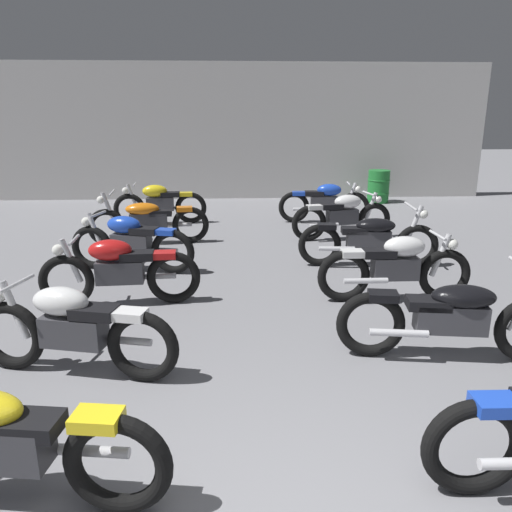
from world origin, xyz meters
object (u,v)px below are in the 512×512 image
at_px(motorcycle_left_row_2, 119,270).
at_px(motorcycle_left_row_3, 131,242).
at_px(oil_drum, 378,186).
at_px(motorcycle_right_row_3, 369,238).
at_px(motorcycle_left_row_5, 160,203).
at_px(motorcycle_right_row_2, 396,266).
at_px(motorcycle_right_row_4, 343,215).
at_px(motorcycle_left_row_4, 148,220).
at_px(motorcycle_left_row_1, 73,328).
at_px(motorcycle_right_row_5, 325,202).
at_px(motorcycle_right_row_1, 452,316).

bearing_deg(motorcycle_left_row_2, motorcycle_left_row_3, 94.76).
bearing_deg(motorcycle_left_row_2, oil_drum, 53.19).
distance_m(motorcycle_right_row_3, oil_drum, 5.96).
relative_size(motorcycle_left_row_2, motorcycle_left_row_5, 1.00).
height_order(motorcycle_left_row_2, motorcycle_right_row_3, motorcycle_right_row_3).
xyz_separation_m(motorcycle_right_row_2, motorcycle_right_row_4, (0.04, 3.24, 0.00)).
bearing_deg(motorcycle_left_row_4, motorcycle_left_row_3, -90.44).
bearing_deg(motorcycle_left_row_1, motorcycle_right_row_2, 25.84).
relative_size(motorcycle_right_row_3, oil_drum, 2.55).
bearing_deg(motorcycle_left_row_4, oil_drum, 37.06).
bearing_deg(motorcycle_left_row_4, motorcycle_right_row_5, 25.14).
xyz_separation_m(motorcycle_left_row_1, motorcycle_left_row_3, (-0.06, 3.15, 0.00)).
relative_size(motorcycle_right_row_2, motorcycle_right_row_5, 1.00).
bearing_deg(motorcycle_right_row_5, motorcycle_right_row_3, -88.28).
xyz_separation_m(motorcycle_right_row_2, motorcycle_right_row_3, (0.07, 1.48, -0.01)).
relative_size(motorcycle_left_row_5, motorcycle_right_row_2, 1.00).
relative_size(motorcycle_right_row_1, motorcycle_right_row_5, 1.10).
relative_size(motorcycle_right_row_3, motorcycle_right_row_4, 1.11).
relative_size(motorcycle_left_row_3, motorcycle_left_row_5, 0.98).
bearing_deg(motorcycle_right_row_5, motorcycle_left_row_1, -118.52).
xyz_separation_m(motorcycle_left_row_2, motorcycle_left_row_4, (-0.11, 3.02, -0.01)).
bearing_deg(motorcycle_left_row_2, motorcycle_right_row_3, 22.27).
xyz_separation_m(motorcycle_right_row_2, oil_drum, (1.87, 7.16, -0.03)).
xyz_separation_m(motorcycle_left_row_2, motorcycle_right_row_2, (3.46, -0.04, 0.00)).
bearing_deg(motorcycle_left_row_3, motorcycle_right_row_5, 42.62).
relative_size(motorcycle_left_row_4, oil_drum, 2.55).
xyz_separation_m(motorcycle_right_row_3, motorcycle_right_row_5, (-0.10, 3.23, 0.01)).
relative_size(motorcycle_left_row_1, motorcycle_left_row_4, 0.89).
bearing_deg(motorcycle_right_row_1, motorcycle_left_row_2, 154.90).
relative_size(motorcycle_left_row_2, motorcycle_left_row_4, 0.91).
relative_size(motorcycle_left_row_2, motorcycle_right_row_4, 1.01).
xyz_separation_m(motorcycle_left_row_3, motorcycle_left_row_4, (0.01, 1.61, -0.01)).
distance_m(motorcycle_left_row_4, motorcycle_left_row_5, 1.72).
bearing_deg(motorcycle_left_row_3, motorcycle_right_row_1, -40.18).
bearing_deg(motorcycle_right_row_1, oil_drum, 78.12).
bearing_deg(motorcycle_right_row_1, motorcycle_left_row_4, 127.69).
height_order(motorcycle_left_row_4, motorcycle_right_row_2, motorcycle_left_row_4).
xyz_separation_m(motorcycle_left_row_1, motorcycle_right_row_3, (3.58, 3.18, -0.01)).
bearing_deg(motorcycle_right_row_3, motorcycle_left_row_5, 137.91).
height_order(motorcycle_right_row_5, oil_drum, motorcycle_right_row_5).
distance_m(motorcycle_left_row_1, motorcycle_left_row_4, 4.76).
xyz_separation_m(motorcycle_right_row_1, motorcycle_right_row_4, (0.01, 4.84, 0.01)).
height_order(motorcycle_left_row_4, motorcycle_right_row_5, motorcycle_left_row_4).
relative_size(motorcycle_left_row_5, motorcycle_right_row_1, 0.91).
relative_size(motorcycle_left_row_1, motorcycle_left_row_3, 1.00).
bearing_deg(motorcycle_right_row_2, motorcycle_left_row_5, 126.85).
xyz_separation_m(motorcycle_left_row_5, motorcycle_right_row_1, (3.60, -6.37, -0.01)).
xyz_separation_m(motorcycle_right_row_5, oil_drum, (1.90, 2.44, -0.03)).
bearing_deg(motorcycle_left_row_2, motorcycle_right_row_4, 42.45).
relative_size(motorcycle_left_row_1, motorcycle_right_row_1, 0.90).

